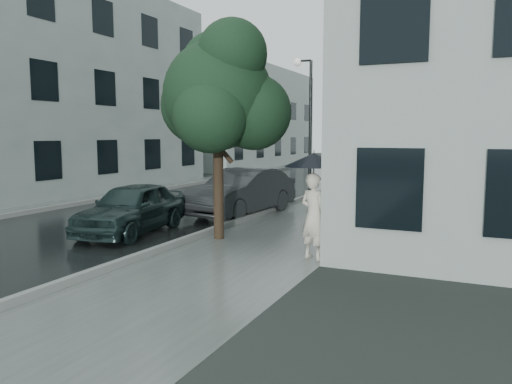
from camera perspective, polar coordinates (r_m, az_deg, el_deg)
The scene contains 15 objects.
ground at distance 9.51m, azimuth -7.22°, elevation -9.27°, with size 120.00×120.00×0.00m, color black.
sidewalk at distance 20.46m, azimuth 11.25°, elevation -0.79°, with size 3.50×60.00×0.01m, color slate.
kerb_near at distance 20.94m, azimuth 6.38°, elevation -0.34°, with size 0.15×60.00×0.15m, color slate.
asphalt_road at distance 22.26m, azimuth -2.22°, elevation -0.08°, with size 6.85×60.00×0.00m, color black.
kerb_far at distance 24.01m, azimuth -9.71°, elevation 0.49°, with size 0.15×60.00×0.15m, color slate.
sidewalk_far at distance 24.55m, azimuth -11.50°, elevation 0.42°, with size 1.70×60.00×0.01m, color #4C5451.
building_near at distance 27.35m, azimuth 26.06°, elevation 9.94°, with size 7.02×36.00×9.00m.
building_far_a at distance 24.47m, azimuth -25.75°, elevation 11.02°, with size 7.02×20.00×9.50m.
building_far_b at distance 42.12m, azimuth -1.89°, elevation 8.52°, with size 7.02×18.00×8.00m.
pedestrian at distance 10.40m, azimuth 6.60°, elevation -2.76°, with size 0.66×0.43×1.80m, color beige.
umbrella at distance 10.31m, azimuth 6.64°, elevation 3.67°, with size 1.45×1.45×1.33m.
street_tree at distance 12.41m, azimuth -4.17°, elevation 11.12°, with size 3.47×3.16×5.27m.
lamp_post at distance 20.14m, azimuth 5.83°, elevation 8.24°, with size 0.85×0.34×5.58m.
car_near at distance 13.50m, azimuth -14.00°, elevation -1.78°, with size 1.57×3.90×1.33m, color #182828.
car_far at distance 16.16m, azimuth -1.56°, elevation 0.04°, with size 1.56×4.48×1.48m, color #232628.
Camera 1 is at (4.81, -7.78, 2.59)m, focal length 35.00 mm.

